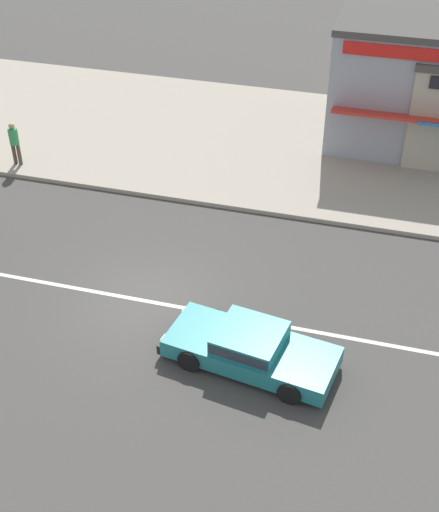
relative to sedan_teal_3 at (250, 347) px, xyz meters
The scene contains 6 objects.
ground_plane 3.77m from the sedan_teal_3, 154.65° to the left, with size 160.00×160.00×0.00m, color #423F3D.
lane_centre_stripe 3.77m from the sedan_teal_3, 154.65° to the left, with size 50.40×0.14×0.01m, color silver.
kerb_strip 12.36m from the sedan_teal_3, 105.83° to the left, with size 68.00×10.00×0.15m, color #9E9384.
sedan_teal_3 is the anchor object (origin of this frame).
pedestrian_far_end 13.06m from the sedan_teal_3, 144.37° to the left, with size 0.34×0.34×1.64m.
shopfront_corner_warung 13.81m from the sedan_teal_3, 78.90° to the left, with size 5.21×5.14×4.75m.
Camera 1 is at (6.11, -14.37, 12.96)m, focal length 50.00 mm.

